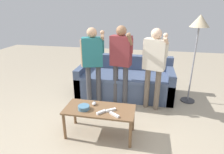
{
  "coord_description": "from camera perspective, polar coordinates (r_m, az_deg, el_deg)",
  "views": [
    {
      "loc": [
        0.57,
        -2.4,
        1.87
      ],
      "look_at": [
        0.01,
        0.44,
        0.77
      ],
      "focal_mm": 30.36,
      "sensor_mm": 36.0,
      "label": 1
    }
  ],
  "objects": [
    {
      "name": "player_center",
      "position": [
        3.55,
        2.68,
        6.08
      ],
      "size": [
        0.45,
        0.4,
        1.54
      ],
      "color": "#47474C",
      "rests_on": "ground"
    },
    {
      "name": "game_remote_wand_near",
      "position": [
        2.65,
        0.7,
        -11.27
      ],
      "size": [
        0.15,
        0.12,
        0.03
      ],
      "color": "white",
      "rests_on": "coffee_table"
    },
    {
      "name": "ground_plane",
      "position": [
        3.09,
        -1.79,
        -16.35
      ],
      "size": [
        12.0,
        12.0,
        0.0
      ],
      "primitive_type": "plane",
      "color": "tan"
    },
    {
      "name": "coffee_table",
      "position": [
        2.85,
        -3.77,
        -10.55
      ],
      "size": [
        1.03,
        0.47,
        0.45
      ],
      "color": "brown",
      "rests_on": "ground"
    },
    {
      "name": "player_left",
      "position": [
        3.59,
        -5.84,
        5.81
      ],
      "size": [
        0.47,
        0.29,
        1.5
      ],
      "color": "#47474C",
      "rests_on": "ground"
    },
    {
      "name": "game_remote_wand_far",
      "position": [
        2.71,
        -3.29,
        -10.51
      ],
      "size": [
        0.12,
        0.13,
        0.03
      ],
      "color": "white",
      "rests_on": "coffee_table"
    },
    {
      "name": "couch",
      "position": [
        4.21,
        3.96,
        -1.23
      ],
      "size": [
        2.03,
        0.92,
        0.8
      ],
      "color": "#475675",
      "rests_on": "ground"
    },
    {
      "name": "game_remote_nunchuk",
      "position": [
        2.92,
        -5.4,
        -7.92
      ],
      "size": [
        0.06,
        0.09,
        0.05
      ],
      "color": "white",
      "rests_on": "coffee_table"
    },
    {
      "name": "snack_bowl",
      "position": [
        2.82,
        -8.49,
        -9.07
      ],
      "size": [
        0.17,
        0.17,
        0.06
      ],
      "primitive_type": "cylinder",
      "color": "teal",
      "rests_on": "coffee_table"
    },
    {
      "name": "player_right",
      "position": [
        3.44,
        12.65,
        4.86
      ],
      "size": [
        0.44,
        0.4,
        1.51
      ],
      "color": "#756656",
      "rests_on": "ground"
    },
    {
      "name": "floor_lamp",
      "position": [
        3.87,
        24.73,
        13.35
      ],
      "size": [
        0.34,
        0.34,
        1.72
      ],
      "color": "#2D2D33",
      "rests_on": "ground"
    },
    {
      "name": "game_remote_wand_spare",
      "position": [
        2.75,
        -0.46,
        -9.91
      ],
      "size": [
        0.15,
        0.12,
        0.03
      ],
      "color": "white",
      "rests_on": "coffee_table"
    }
  ]
}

